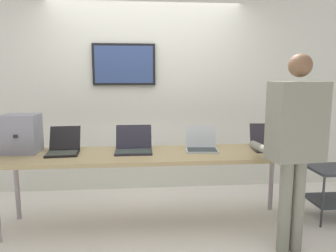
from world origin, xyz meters
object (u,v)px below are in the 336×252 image
(workbench, at_px, (149,158))
(laptop_station_0, at_px, (64,147))
(laptop_station_2, at_px, (201,145))
(laptop_station_3, at_px, (266,144))
(person, at_px, (295,135))
(equipment_box, at_px, (21,134))
(laptop_station_1, at_px, (134,146))
(storage_cart, at_px, (336,185))

(workbench, height_order, laptop_station_0, laptop_station_0)
(workbench, distance_m, laptop_station_2, 0.58)
(laptop_station_3, height_order, person, person)
(equipment_box, bearing_deg, laptop_station_3, -1.59)
(laptop_station_1, bearing_deg, workbench, -29.90)
(person, bearing_deg, storage_cart, 36.39)
(workbench, distance_m, storage_cart, 2.06)
(laptop_station_0, bearing_deg, laptop_station_1, -0.03)
(laptop_station_1, distance_m, laptop_station_3, 1.42)
(workbench, bearing_deg, laptop_station_1, 150.10)
(workbench, xyz_separation_m, laptop_station_2, (0.56, 0.09, 0.11))
(equipment_box, bearing_deg, laptop_station_1, -2.67)
(person, height_order, storage_cart, person)
(laptop_station_0, bearing_deg, laptop_station_2, -0.14)
(workbench, distance_m, laptop_station_3, 1.28)
(laptop_station_0, bearing_deg, person, -18.74)
(laptop_station_0, xyz_separation_m, laptop_station_2, (1.43, -0.00, -0.00))
(laptop_station_1, distance_m, storage_cart, 2.23)
(laptop_station_0, distance_m, laptop_station_3, 2.14)
(equipment_box, height_order, laptop_station_0, equipment_box)
(equipment_box, distance_m, person, 2.64)
(person, bearing_deg, laptop_station_3, 86.55)
(equipment_box, xyz_separation_m, laptop_station_2, (1.86, -0.06, -0.14))
(workbench, height_order, laptop_station_3, laptop_station_3)
(equipment_box, xyz_separation_m, person, (2.53, -0.76, 0.08))
(equipment_box, bearing_deg, storage_cart, -2.98)
(laptop_station_2, bearing_deg, laptop_station_1, 179.75)
(laptop_station_0, bearing_deg, laptop_station_3, -0.49)
(laptop_station_1, relative_size, laptop_station_2, 1.07)
(laptop_station_1, height_order, laptop_station_3, same)
(laptop_station_1, bearing_deg, laptop_station_3, -0.73)
(equipment_box, height_order, laptop_station_2, equipment_box)
(equipment_box, distance_m, laptop_station_2, 1.87)
(laptop_station_3, bearing_deg, equipment_box, 178.41)
(equipment_box, height_order, person, person)
(laptop_station_1, relative_size, person, 0.22)
(laptop_station_0, xyz_separation_m, person, (2.10, -0.71, 0.22))
(person, bearing_deg, equipment_box, 163.16)
(workbench, xyz_separation_m, laptop_station_1, (-0.16, 0.09, 0.11))
(storage_cart, bearing_deg, laptop_station_2, 175.46)
(equipment_box, xyz_separation_m, storage_cart, (3.33, -0.17, -0.59))
(laptop_station_3, bearing_deg, storage_cart, -7.61)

